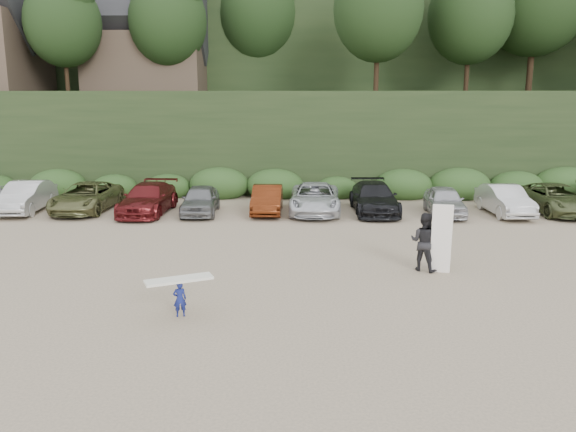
{
  "coord_description": "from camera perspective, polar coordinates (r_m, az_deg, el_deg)",
  "views": [
    {
      "loc": [
        -1.1,
        -17.32,
        5.54
      ],
      "look_at": [
        -1.55,
        3.0,
        1.3
      ],
      "focal_mm": 35.0,
      "sensor_mm": 36.0,
      "label": 1
    }
  ],
  "objects": [
    {
      "name": "hillside_backdrop",
      "position": [
        53.55,
        2.27,
        17.87
      ],
      "size": [
        90.0,
        41.5,
        28.0
      ],
      "color": "black",
      "rests_on": "ground"
    },
    {
      "name": "adult_surfer",
      "position": [
        18.87,
        13.82,
        -2.53
      ],
      "size": [
        1.42,
        1.12,
        2.29
      ],
      "color": "black",
      "rests_on": "ground"
    },
    {
      "name": "ground",
      "position": [
        18.22,
        4.7,
        -5.96
      ],
      "size": [
        120.0,
        120.0,
        0.0
      ],
      "primitive_type": "plane",
      "color": "tan",
      "rests_on": "ground"
    },
    {
      "name": "parked_cars",
      "position": [
        27.79,
        3.5,
        1.77
      ],
      "size": [
        36.25,
        5.76,
        1.52
      ],
      "color": "#B0B0B5",
      "rests_on": "ground"
    },
    {
      "name": "child_surfer",
      "position": [
        14.86,
        -10.97,
        -7.44
      ],
      "size": [
        1.77,
        1.17,
        1.04
      ],
      "color": "navy",
      "rests_on": "ground"
    }
  ]
}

